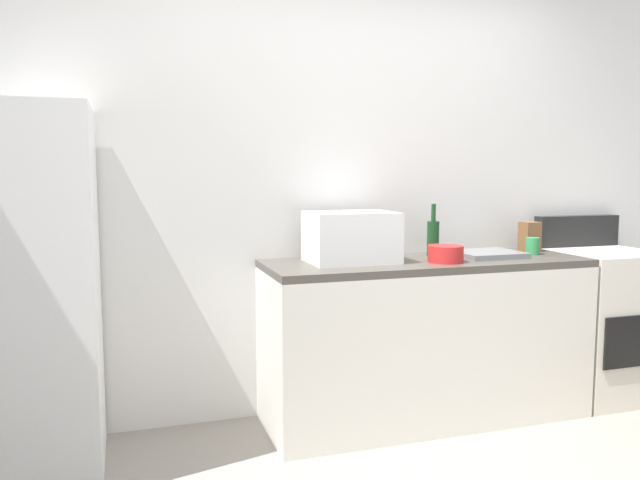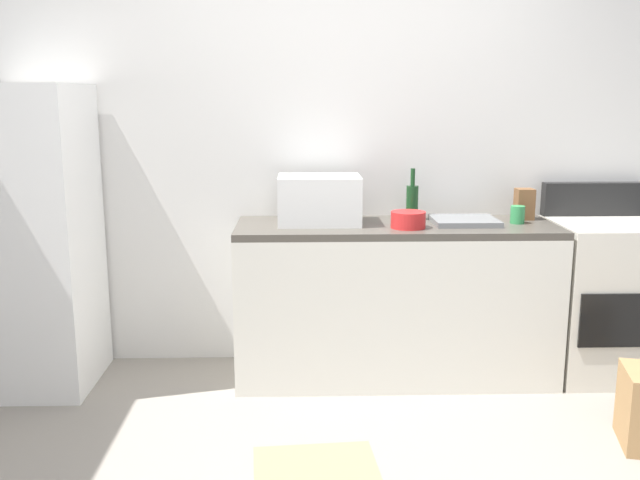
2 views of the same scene
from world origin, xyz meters
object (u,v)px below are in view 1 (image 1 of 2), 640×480
at_px(knife_block, 530,237).
at_px(coffee_mug, 532,246).
at_px(wine_bottle, 433,237).
at_px(stove_oven, 602,320).
at_px(mixing_bowl, 446,254).
at_px(refrigerator, 17,295).
at_px(microwave, 351,237).

bearing_deg(knife_block, coffee_mug, -120.24).
bearing_deg(wine_bottle, knife_block, -0.00).
height_order(stove_oven, mixing_bowl, stove_oven).
bearing_deg(wine_bottle, coffee_mug, -13.33).
xyz_separation_m(refrigerator, wine_bottle, (2.16, 0.19, 0.18)).
relative_size(refrigerator, coffee_mug, 16.69).
relative_size(refrigerator, mixing_bowl, 8.78).
bearing_deg(mixing_bowl, refrigerator, 178.09).
bearing_deg(mixing_bowl, coffee_mug, 10.68).
distance_m(wine_bottle, knife_block, 0.66).
distance_m(refrigerator, mixing_bowl, 2.10).
distance_m(stove_oven, wine_bottle, 1.24).
bearing_deg(stove_oven, coffee_mug, -179.49).
bearing_deg(refrigerator, coffee_mug, 1.06).
relative_size(coffee_mug, mixing_bowl, 0.53).
bearing_deg(knife_block, wine_bottle, 180.00).
height_order(wine_bottle, mixing_bowl, wine_bottle).
xyz_separation_m(microwave, coffee_mug, (1.12, -0.04, -0.09)).
xyz_separation_m(knife_block, mixing_bowl, (-0.72, -0.26, -0.04)).
height_order(microwave, knife_block, microwave).
xyz_separation_m(refrigerator, stove_oven, (3.27, 0.06, -0.37)).
bearing_deg(mixing_bowl, microwave, 161.95).
relative_size(wine_bottle, mixing_bowl, 1.58).
relative_size(refrigerator, microwave, 3.63).
height_order(wine_bottle, coffee_mug, wine_bottle).
bearing_deg(wine_bottle, stove_oven, -6.79).
distance_m(wine_bottle, mixing_bowl, 0.27).
xyz_separation_m(stove_oven, wine_bottle, (-1.11, 0.13, 0.54)).
xyz_separation_m(stove_oven, knife_block, (-0.45, 0.13, 0.52)).
distance_m(refrigerator, wine_bottle, 2.17).
bearing_deg(coffee_mug, mixing_bowl, -169.32).
relative_size(coffee_mug, knife_block, 0.56).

